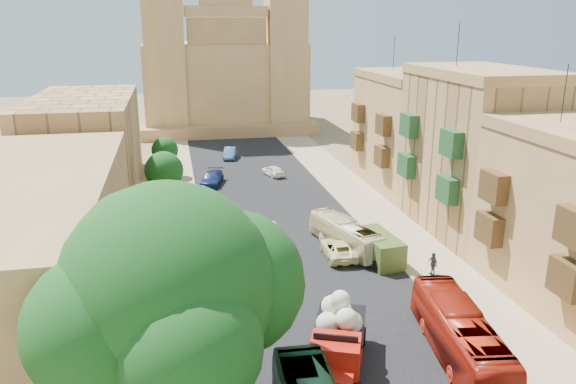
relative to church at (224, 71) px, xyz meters
name	(u,v)px	position (x,y,z in m)	size (l,w,h in m)	color
road_surface	(279,222)	(0.00, -48.61, -9.51)	(14.00, 140.00, 0.01)	black
sidewalk_east	(378,215)	(9.50, -48.61, -9.51)	(5.00, 140.00, 0.01)	tan
sidewalk_west	(172,229)	(-9.50, -48.61, -9.51)	(5.00, 140.00, 0.01)	tan
kerb_east	(353,216)	(7.00, -48.61, -9.46)	(0.25, 140.00, 0.12)	tan
kerb_west	(201,227)	(-7.00, -48.61, -9.46)	(0.25, 140.00, 0.12)	tan
townhouse_c	(476,151)	(15.95, -53.61, -2.61)	(9.00, 14.00, 17.40)	tan
townhouse_d	(408,130)	(15.95, -39.61, -3.36)	(9.00, 14.00, 15.90)	#AF834F
west_wall	(129,270)	(-12.50, -58.61, -8.62)	(1.00, 40.00, 1.80)	#AF834F
west_building_low	(31,242)	(-18.00, -60.61, -5.32)	(10.00, 28.00, 8.40)	#9B7243
west_building_mid	(86,144)	(-18.00, -34.61, -4.52)	(10.00, 22.00, 10.00)	tan
church	(224,71)	(0.00, 0.00, 0.00)	(28.00, 22.50, 36.30)	#AF834F
ficus_tree	(171,295)	(-9.40, -74.61, -2.75)	(11.44, 10.53, 11.44)	#382A1C
street_tree_a	(163,285)	(-10.00, -66.61, -6.15)	(3.27, 3.27, 5.03)	#382A1C
street_tree_b	(163,210)	(-10.00, -54.61, -5.74)	(3.66, 3.66, 5.63)	#382A1C
street_tree_c	(164,171)	(-10.00, -42.61, -5.74)	(3.66, 3.66, 5.63)	#382A1C
street_tree_d	(165,150)	(-10.00, -30.61, -6.38)	(3.05, 3.05, 4.69)	#382A1C
red_truck	(338,339)	(-1.28, -71.36, -7.77)	(4.79, 7.16, 3.96)	red
olive_pickup	(379,248)	(5.74, -58.61, -8.52)	(2.65, 5.10, 2.03)	#435921
bus_red_east	(460,335)	(5.34, -71.79, -8.10)	(2.39, 10.19, 2.84)	#A11D0D
bus_cream_east	(346,235)	(4.00, -55.86, -8.34)	(1.98, 8.46, 2.36)	beige
car_blue_a	(269,308)	(-3.82, -65.35, -8.93)	(1.38, 3.43, 1.17)	teal
car_white_a	(270,231)	(-1.50, -52.41, -8.92)	(1.27, 3.63, 1.20)	white
car_cream	(338,249)	(2.97, -57.33, -8.85)	(2.19, 4.75, 1.32)	#EDE89C
car_dkblue	(212,178)	(-5.00, -35.14, -8.79)	(2.02, 4.97, 1.44)	navy
car_white_b	(273,171)	(2.31, -32.86, -8.90)	(1.46, 3.63, 1.24)	white
car_blue_b	(230,153)	(-1.71, -22.89, -8.82)	(1.47, 4.23, 1.39)	#3D6893
pedestrian_a	(451,298)	(7.50, -66.75, -8.71)	(0.59, 0.39, 1.61)	#2A252D
pedestrian_c	(433,264)	(8.65, -61.76, -8.67)	(0.99, 0.41, 1.68)	#2E2D31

